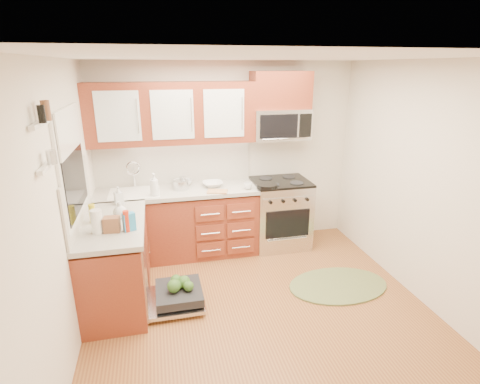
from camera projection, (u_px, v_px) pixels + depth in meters
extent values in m
plane|color=brown|center=(261.00, 310.00, 3.92)|extent=(3.50, 3.50, 0.00)
plane|color=white|center=(266.00, 57.00, 3.12)|extent=(3.50, 3.50, 0.00)
cube|color=beige|center=(227.00, 156.00, 5.14)|extent=(3.50, 0.04, 2.50)
cube|color=beige|center=(359.00, 310.00, 1.90)|extent=(3.50, 0.04, 2.50)
cube|color=beige|center=(63.00, 214.00, 3.15)|extent=(0.04, 3.50, 2.50)
cube|color=beige|center=(424.00, 185.00, 3.89)|extent=(0.04, 3.50, 2.50)
cube|color=maroon|center=(179.00, 225.00, 4.97)|extent=(2.05, 0.60, 0.85)
cube|color=maroon|center=(116.00, 265.00, 3.96)|extent=(0.60, 1.25, 0.85)
cube|color=#A29E94|center=(177.00, 191.00, 4.81)|extent=(2.07, 0.64, 0.05)
cube|color=#A29E94|center=(112.00, 224.00, 3.81)|extent=(0.64, 1.27, 0.05)
cube|color=#AFA89D|center=(174.00, 162.00, 4.98)|extent=(2.05, 0.02, 0.57)
cube|color=#AFA89D|center=(77.00, 198.00, 3.65)|extent=(0.02, 1.25, 0.57)
cube|color=maroon|center=(281.00, 90.00, 4.84)|extent=(0.76, 0.35, 0.47)
cube|color=white|center=(69.00, 129.00, 3.42)|extent=(0.02, 0.96, 0.40)
cube|color=white|center=(40.00, 124.00, 2.58)|extent=(0.04, 0.40, 0.03)
cube|color=white|center=(47.00, 166.00, 2.67)|extent=(0.04, 0.40, 0.03)
cylinder|color=black|center=(267.00, 186.00, 4.78)|extent=(0.34, 0.34, 0.05)
cylinder|color=silver|center=(181.00, 185.00, 4.79)|extent=(0.21, 0.21, 0.12)
cube|color=tan|center=(217.00, 191.00, 4.70)|extent=(0.28, 0.22, 0.02)
cylinder|color=silver|center=(183.00, 182.00, 4.86)|extent=(0.12, 0.12, 0.14)
cylinder|color=white|center=(97.00, 222.00, 3.52)|extent=(0.14, 0.14, 0.23)
cylinder|color=gold|center=(92.00, 214.00, 3.76)|extent=(0.07, 0.07, 0.19)
cylinder|color=red|center=(126.00, 221.00, 3.55)|extent=(0.07, 0.07, 0.21)
cube|color=brown|center=(112.00, 224.00, 3.56)|extent=(0.16, 0.12, 0.15)
cube|color=#2A8AC7|center=(129.00, 222.00, 3.58)|extent=(0.13, 0.10, 0.18)
imported|color=#999999|center=(213.00, 184.00, 4.91)|extent=(0.28, 0.28, 0.06)
imported|color=#999999|center=(183.00, 183.00, 4.95)|extent=(0.32, 0.32, 0.08)
imported|color=#999999|center=(248.00, 186.00, 4.80)|extent=(0.12, 0.12, 0.09)
imported|color=#999999|center=(154.00, 185.00, 4.52)|extent=(0.13, 0.13, 0.28)
imported|color=#999999|center=(119.00, 195.00, 4.26)|extent=(0.12, 0.12, 0.21)
imported|color=#999999|center=(120.00, 210.00, 3.87)|extent=(0.18, 0.18, 0.18)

